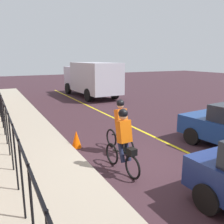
{
  "coord_description": "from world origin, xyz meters",
  "views": [
    {
      "loc": [
        -5.57,
        4.16,
        3.15
      ],
      "look_at": [
        2.79,
        -0.16,
        1.0
      ],
      "focal_mm": 38.21,
      "sensor_mm": 36.0,
      "label": 1
    }
  ],
  "objects": [
    {
      "name": "lane_line_centre",
      "position": [
        0.0,
        -1.6,
        0.0
      ],
      "size": [
        36.0,
        0.12,
        0.01
      ],
      "primitive_type": "cube",
      "color": "yellow",
      "rests_on": "ground"
    },
    {
      "name": "ground_plane",
      "position": [
        0.0,
        0.0,
        0.0
      ],
      "size": [
        80.0,
        80.0,
        0.0
      ],
      "primitive_type": "plane",
      "color": "#382229"
    },
    {
      "name": "traffic_cone_near",
      "position": [
        2.17,
        1.59,
        0.31
      ],
      "size": [
        0.36,
        0.36,
        0.62
      ],
      "primitive_type": "cone",
      "color": "#FD5803",
      "rests_on": "ground"
    },
    {
      "name": "box_truck_background",
      "position": [
        12.48,
        -3.27,
        1.55
      ],
      "size": [
        6.8,
        2.77,
        2.78
      ],
      "rotation": [
        0.0,
        0.0,
        0.04
      ],
      "color": "#B1B1BE",
      "rests_on": "ground"
    },
    {
      "name": "sidewalk",
      "position": [
        0.0,
        3.4,
        0.07
      ],
      "size": [
        40.0,
        3.2,
        0.15
      ],
      "primitive_type": "cube",
      "color": "#A39986",
      "rests_on": "ground"
    },
    {
      "name": "cyclist_lead",
      "position": [
        1.07,
        0.4,
        0.91
      ],
      "size": [
        1.71,
        0.38,
        1.83
      ],
      "rotation": [
        0.0,
        0.0,
        0.07
      ],
      "color": "black",
      "rests_on": "ground"
    },
    {
      "name": "iron_fence",
      "position": [
        1.0,
        3.8,
        1.25
      ],
      "size": [
        15.9,
        0.04,
        1.6
      ],
      "color": "black",
      "rests_on": "sidewalk"
    },
    {
      "name": "cyclist_follow",
      "position": [
        -0.23,
        1.05,
        0.91
      ],
      "size": [
        1.71,
        0.38,
        1.83
      ],
      "rotation": [
        0.0,
        0.0,
        0.07
      ],
      "color": "black",
      "rests_on": "ground"
    }
  ]
}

